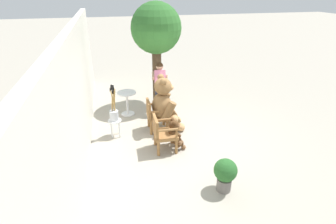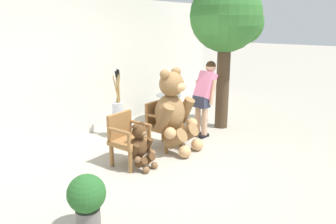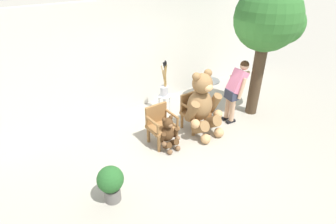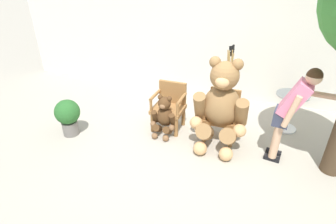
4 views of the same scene
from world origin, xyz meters
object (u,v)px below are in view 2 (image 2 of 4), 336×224
(wooden_chair_right, at_px, (162,123))
(brush_bucket, at_px, (118,105))
(wooden_chair_left, at_px, (127,138))
(patio_tree, at_px, (229,20))
(white_stool, at_px, (118,120))
(potted_plant, at_px, (87,198))
(teddy_bear_large, at_px, (173,111))
(person_visitor, at_px, (205,93))
(teddy_bear_small, at_px, (141,146))
(round_side_table, at_px, (169,106))

(wooden_chair_right, xyz_separation_m, brush_bucket, (-0.07, 1.06, 0.22))
(wooden_chair_left, distance_m, patio_tree, 3.36)
(wooden_chair_left, distance_m, white_stool, 1.39)
(potted_plant, bearing_deg, wooden_chair_left, 27.52)
(teddy_bear_large, bearing_deg, wooden_chair_left, 164.77)
(brush_bucket, relative_size, patio_tree, 0.30)
(person_visitor, bearing_deg, brush_bucket, 127.56)
(wooden_chair_left, height_order, teddy_bear_small, wooden_chair_left)
(brush_bucket, bearing_deg, teddy_bear_large, -86.93)
(round_side_table, relative_size, patio_tree, 0.23)
(person_visitor, xyz_separation_m, brush_bucket, (-1.08, 1.41, -0.23))
(brush_bucket, distance_m, round_side_table, 1.30)
(wooden_chair_right, distance_m, person_visitor, 1.16)
(wooden_chair_right, relative_size, white_stool, 1.87)
(teddy_bear_small, distance_m, potted_plant, 1.71)
(potted_plant, bearing_deg, brush_bucket, 37.17)
(potted_plant, bearing_deg, white_stool, 37.26)
(person_visitor, xyz_separation_m, round_side_table, (0.12, 0.99, -0.47))
(teddy_bear_small, relative_size, patio_tree, 0.24)
(teddy_bear_small, xyz_separation_m, brush_bucket, (0.90, 1.34, 0.31))
(round_side_table, bearing_deg, wooden_chair_right, -150.39)
(round_side_table, bearing_deg, brush_bucket, 160.75)
(wooden_chair_right, height_order, teddy_bear_large, teddy_bear_large)
(round_side_table, distance_m, patio_tree, 2.27)
(wooden_chair_left, xyz_separation_m, brush_bucket, (0.90, 1.06, 0.22))
(patio_tree, height_order, potted_plant, patio_tree)
(teddy_bear_large, height_order, round_side_table, teddy_bear_large)
(teddy_bear_large, bearing_deg, white_stool, 93.24)
(teddy_bear_large, distance_m, potted_plant, 2.67)
(wooden_chair_right, bearing_deg, brush_bucket, 93.98)
(white_stool, bearing_deg, wooden_chair_left, -129.92)
(wooden_chair_left, height_order, person_visitor, person_visitor)
(wooden_chair_left, distance_m, teddy_bear_large, 1.04)
(wooden_chair_right, relative_size, person_visitor, 0.56)
(teddy_bear_small, height_order, patio_tree, patio_tree)
(wooden_chair_right, distance_m, patio_tree, 2.63)
(teddy_bear_large, bearing_deg, wooden_chair_right, 89.38)
(potted_plant, bearing_deg, round_side_table, 21.77)
(wooden_chair_right, height_order, patio_tree, patio_tree)
(wooden_chair_right, xyz_separation_m, teddy_bear_small, (-0.97, -0.28, -0.09))
(patio_tree, bearing_deg, teddy_bear_large, 174.63)
(brush_bucket, distance_m, patio_tree, 2.91)
(teddy_bear_small, height_order, brush_bucket, brush_bucket)
(teddy_bear_large, height_order, potted_plant, teddy_bear_large)
(brush_bucket, xyz_separation_m, patio_tree, (1.86, -1.49, 1.66))
(round_side_table, bearing_deg, potted_plant, -158.23)
(potted_plant, bearing_deg, person_visitor, 7.85)
(brush_bucket, relative_size, round_side_table, 1.30)
(teddy_bear_small, bearing_deg, brush_bucket, 56.26)
(teddy_bear_large, xyz_separation_m, white_stool, (-0.08, 1.33, -0.39))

